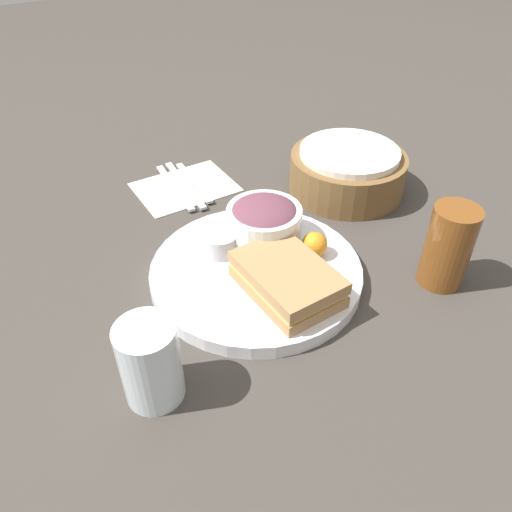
# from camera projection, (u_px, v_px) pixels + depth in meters

# --- Properties ---
(ground_plane) EXTENTS (4.00, 4.00, 0.00)m
(ground_plane) POSITION_uv_depth(u_px,v_px,m) (256.00, 278.00, 0.74)
(ground_plane) COLOR #3D3833
(plate) EXTENTS (0.31, 0.31, 0.02)m
(plate) POSITION_uv_depth(u_px,v_px,m) (256.00, 272.00, 0.74)
(plate) COLOR silver
(plate) RESTS_ON ground_plane
(sandwich) EXTENTS (0.15, 0.10, 0.04)m
(sandwich) POSITION_uv_depth(u_px,v_px,m) (287.00, 279.00, 0.68)
(sandwich) COLOR #A37A4C
(sandwich) RESTS_ON plate
(salad_bowl) EXTENTS (0.11, 0.11, 0.07)m
(salad_bowl) POSITION_uv_depth(u_px,v_px,m) (264.00, 222.00, 0.75)
(salad_bowl) COLOR white
(salad_bowl) RESTS_ON plate
(dressing_cup) EXTENTS (0.05, 0.05, 0.03)m
(dressing_cup) POSITION_uv_depth(u_px,v_px,m) (220.00, 243.00, 0.75)
(dressing_cup) COLOR #B7B7BC
(dressing_cup) RESTS_ON plate
(orange_wedge) EXTENTS (0.04, 0.04, 0.04)m
(orange_wedge) POSITION_uv_depth(u_px,v_px,m) (314.00, 245.00, 0.74)
(orange_wedge) COLOR orange
(orange_wedge) RESTS_ON plate
(drink_glass) EXTENTS (0.07, 0.07, 0.12)m
(drink_glass) POSITION_uv_depth(u_px,v_px,m) (448.00, 247.00, 0.70)
(drink_glass) COLOR brown
(drink_glass) RESTS_ON ground_plane
(bread_basket) EXTENTS (0.21, 0.21, 0.08)m
(bread_basket) POSITION_uv_depth(u_px,v_px,m) (347.00, 171.00, 0.91)
(bread_basket) COLOR brown
(bread_basket) RESTS_ON ground_plane
(napkin) EXTENTS (0.14, 0.18, 0.00)m
(napkin) POSITION_uv_depth(u_px,v_px,m) (185.00, 187.00, 0.94)
(napkin) COLOR beige
(napkin) RESTS_ON ground_plane
(fork) EXTENTS (0.17, 0.02, 0.01)m
(fork) POSITION_uv_depth(u_px,v_px,m) (176.00, 187.00, 0.93)
(fork) COLOR silver
(fork) RESTS_ON napkin
(knife) EXTENTS (0.18, 0.02, 0.01)m
(knife) POSITION_uv_depth(u_px,v_px,m) (185.00, 185.00, 0.94)
(knife) COLOR silver
(knife) RESTS_ON napkin
(spoon) EXTENTS (0.16, 0.02, 0.01)m
(spoon) POSITION_uv_depth(u_px,v_px,m) (194.00, 182.00, 0.94)
(spoon) COLOR silver
(spoon) RESTS_ON napkin
(water_glass) EXTENTS (0.07, 0.07, 0.11)m
(water_glass) POSITION_uv_depth(u_px,v_px,m) (150.00, 363.00, 0.55)
(water_glass) COLOR silver
(water_glass) RESTS_ON ground_plane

